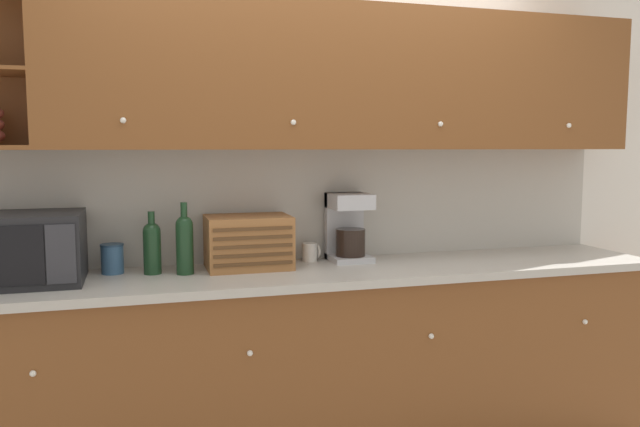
{
  "coord_description": "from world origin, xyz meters",
  "views": [
    {
      "loc": [
        -0.88,
        -3.21,
        1.54
      ],
      "look_at": [
        0.0,
        -0.21,
        1.21
      ],
      "focal_mm": 35.0,
      "sensor_mm": 36.0,
      "label": 1
    }
  ],
  "objects": [
    {
      "name": "wall_back",
      "position": [
        0.0,
        0.03,
        1.3
      ],
      "size": [
        5.86,
        0.06,
        2.6
      ],
      "color": "white",
      "rests_on": "ground_plane"
    },
    {
      "name": "bread_box",
      "position": [
        -0.36,
        -0.18,
        1.07
      ],
      "size": [
        0.41,
        0.3,
        0.26
      ],
      "color": "#996033",
      "rests_on": "counter_unit"
    },
    {
      "name": "upper_cabinets",
      "position": [
        0.16,
        -0.17,
        1.88
      ],
      "size": [
        3.46,
        0.36,
        0.71
      ],
      "color": "brown",
      "rests_on": "backsplash_panel"
    },
    {
      "name": "second_wine_bottle",
      "position": [
        -0.67,
        -0.25,
        1.1
      ],
      "size": [
        0.08,
        0.08,
        0.34
      ],
      "color": "#19381E",
      "rests_on": "counter_unit"
    },
    {
      "name": "backsplash_panel",
      "position": [
        0.0,
        -0.01,
        1.24
      ],
      "size": [
        3.46,
        0.01,
        0.58
      ],
      "color": "#B7B2A8",
      "rests_on": "counter_unit"
    },
    {
      "name": "coffee_maker",
      "position": [
        0.18,
        -0.12,
        1.12
      ],
      "size": [
        0.21,
        0.23,
        0.36
      ],
      "color": "#B7B7BC",
      "rests_on": "counter_unit"
    },
    {
      "name": "storage_canister",
      "position": [
        -1.0,
        -0.14,
        1.02
      ],
      "size": [
        0.11,
        0.11,
        0.14
      ],
      "color": "#33567A",
      "rests_on": "counter_unit"
    },
    {
      "name": "wine_bottle",
      "position": [
        -0.82,
        -0.2,
        1.08
      ],
      "size": [
        0.08,
        0.08,
        0.3
      ],
      "color": "#19381E",
      "rests_on": "counter_unit"
    },
    {
      "name": "ground_plane",
      "position": [
        0.0,
        0.0,
        0.0
      ],
      "size": [
        24.0,
        24.0,
        0.0
      ],
      "primitive_type": "plane",
      "color": "slate"
    },
    {
      "name": "mug",
      "position": [
        -0.02,
        -0.09,
        0.99
      ],
      "size": [
        0.09,
        0.08,
        0.1
      ],
      "color": "silver",
      "rests_on": "counter_unit"
    },
    {
      "name": "counter_unit",
      "position": [
        0.0,
        -0.3,
        0.47
      ],
      "size": [
        3.48,
        0.63,
        0.94
      ],
      "color": "brown",
      "rests_on": "ground_plane"
    },
    {
      "name": "microwave",
      "position": [
        -1.38,
        -0.26,
        1.1
      ],
      "size": [
        0.53,
        0.41,
        0.31
      ],
      "color": "black",
      "rests_on": "counter_unit"
    }
  ]
}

